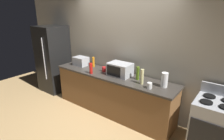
{
  "coord_description": "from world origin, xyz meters",
  "views": [
    {
      "loc": [
        2.21,
        -2.52,
        2.26
      ],
      "look_at": [
        0.0,
        0.4,
        1.0
      ],
      "focal_mm": 29.25,
      "sensor_mm": 36.0,
      "label": 1
    }
  ],
  "objects_px": {
    "stove_range": "(212,127)",
    "bottle_vinegar": "(142,77)",
    "toaster_oven": "(81,61)",
    "bottle_hot_sauce": "(91,68)",
    "refrigerator": "(53,59)",
    "bottle_olive_oil": "(138,73)",
    "microwave": "(120,69)",
    "mug_red": "(104,69)",
    "mug_white": "(149,86)",
    "paper_towel_roll": "(165,80)",
    "bottle_dish_soap": "(93,62)"
  },
  "relations": [
    {
      "from": "stove_range",
      "to": "bottle_vinegar",
      "type": "bearing_deg",
      "value": -176.62
    },
    {
      "from": "toaster_oven",
      "to": "bottle_hot_sauce",
      "type": "height_order",
      "value": "bottle_hot_sauce"
    },
    {
      "from": "refrigerator",
      "to": "bottle_olive_oil",
      "type": "xyz_separation_m",
      "value": [
        2.63,
        0.08,
        0.13
      ]
    },
    {
      "from": "bottle_vinegar",
      "to": "bottle_olive_oil",
      "type": "bearing_deg",
      "value": 138.99
    },
    {
      "from": "refrigerator",
      "to": "stove_range",
      "type": "bearing_deg",
      "value": 0.0
    },
    {
      "from": "microwave",
      "to": "bottle_vinegar",
      "type": "distance_m",
      "value": 0.6
    },
    {
      "from": "mug_red",
      "to": "stove_range",
      "type": "bearing_deg",
      "value": -1.08
    },
    {
      "from": "microwave",
      "to": "mug_red",
      "type": "relative_size",
      "value": 4.41
    },
    {
      "from": "toaster_oven",
      "to": "mug_white",
      "type": "distance_m",
      "value": 1.97
    },
    {
      "from": "stove_range",
      "to": "paper_towel_roll",
      "type": "xyz_separation_m",
      "value": [
        -0.86,
        0.05,
        0.57
      ]
    },
    {
      "from": "stove_range",
      "to": "mug_red",
      "type": "height_order",
      "value": "stove_range"
    },
    {
      "from": "microwave",
      "to": "mug_white",
      "type": "height_order",
      "value": "microwave"
    },
    {
      "from": "microwave",
      "to": "toaster_oven",
      "type": "distance_m",
      "value": 1.18
    },
    {
      "from": "bottle_olive_oil",
      "to": "mug_white",
      "type": "height_order",
      "value": "bottle_olive_oil"
    },
    {
      "from": "mug_red",
      "to": "bottle_hot_sauce",
      "type": "bearing_deg",
      "value": -117.65
    },
    {
      "from": "paper_towel_roll",
      "to": "bottle_dish_soap",
      "type": "xyz_separation_m",
      "value": [
        -1.82,
        0.11,
        -0.02
      ]
    },
    {
      "from": "bottle_dish_soap",
      "to": "mug_white",
      "type": "relative_size",
      "value": 2.19
    },
    {
      "from": "bottle_olive_oil",
      "to": "bottle_dish_soap",
      "type": "bearing_deg",
      "value": 176.3
    },
    {
      "from": "stove_range",
      "to": "toaster_oven",
      "type": "height_order",
      "value": "toaster_oven"
    },
    {
      "from": "bottle_vinegar",
      "to": "mug_white",
      "type": "relative_size",
      "value": 2.66
    },
    {
      "from": "refrigerator",
      "to": "toaster_oven",
      "type": "bearing_deg",
      "value": 3.3
    },
    {
      "from": "toaster_oven",
      "to": "paper_towel_roll",
      "type": "height_order",
      "value": "paper_towel_roll"
    },
    {
      "from": "toaster_oven",
      "to": "bottle_olive_oil",
      "type": "bearing_deg",
      "value": 0.69
    },
    {
      "from": "toaster_oven",
      "to": "microwave",
      "type": "bearing_deg",
      "value": -0.6
    },
    {
      "from": "microwave",
      "to": "bottle_hot_sauce",
      "type": "xyz_separation_m",
      "value": [
        -0.57,
        -0.27,
        -0.02
      ]
    },
    {
      "from": "microwave",
      "to": "paper_towel_roll",
      "type": "relative_size",
      "value": 1.78
    },
    {
      "from": "toaster_oven",
      "to": "bottle_hot_sauce",
      "type": "relative_size",
      "value": 1.46
    },
    {
      "from": "microwave",
      "to": "toaster_oven",
      "type": "xyz_separation_m",
      "value": [
        -1.17,
        0.01,
        -0.03
      ]
    },
    {
      "from": "mug_white",
      "to": "bottle_dish_soap",
      "type": "bearing_deg",
      "value": 168.68
    },
    {
      "from": "bottle_vinegar",
      "to": "bottle_dish_soap",
      "type": "bearing_deg",
      "value": 170.72
    },
    {
      "from": "microwave",
      "to": "mug_white",
      "type": "bearing_deg",
      "value": -15.3
    },
    {
      "from": "stove_range",
      "to": "mug_red",
      "type": "relative_size",
      "value": 9.93
    },
    {
      "from": "refrigerator",
      "to": "microwave",
      "type": "distance_m",
      "value": 2.22
    },
    {
      "from": "bottle_vinegar",
      "to": "mug_red",
      "type": "height_order",
      "value": "bottle_vinegar"
    },
    {
      "from": "stove_range",
      "to": "mug_red",
      "type": "bearing_deg",
      "value": 178.92
    },
    {
      "from": "bottle_dish_soap",
      "to": "paper_towel_roll",
      "type": "bearing_deg",
      "value": -3.47
    },
    {
      "from": "mug_red",
      "to": "refrigerator",
      "type": "bearing_deg",
      "value": -178.64
    },
    {
      "from": "paper_towel_roll",
      "to": "bottle_olive_oil",
      "type": "height_order",
      "value": "paper_towel_roll"
    },
    {
      "from": "stove_range",
      "to": "toaster_oven",
      "type": "distance_m",
      "value": 3.06
    },
    {
      "from": "bottle_hot_sauce",
      "to": "mug_red",
      "type": "xyz_separation_m",
      "value": [
        0.14,
        0.27,
        -0.06
      ]
    },
    {
      "from": "toaster_oven",
      "to": "bottle_vinegar",
      "type": "xyz_separation_m",
      "value": [
        1.76,
        -0.13,
        0.04
      ]
    },
    {
      "from": "toaster_oven",
      "to": "mug_white",
      "type": "height_order",
      "value": "toaster_oven"
    },
    {
      "from": "microwave",
      "to": "bottle_olive_oil",
      "type": "height_order",
      "value": "microwave"
    },
    {
      "from": "refrigerator",
      "to": "mug_red",
      "type": "bearing_deg",
      "value": 1.36
    },
    {
      "from": "refrigerator",
      "to": "mug_white",
      "type": "bearing_deg",
      "value": -3.18
    },
    {
      "from": "bottle_dish_soap",
      "to": "mug_red",
      "type": "xyz_separation_m",
      "value": [
        0.42,
        -0.12,
        -0.06
      ]
    },
    {
      "from": "stove_range",
      "to": "bottle_hot_sauce",
      "type": "distance_m",
      "value": 2.47
    },
    {
      "from": "microwave",
      "to": "paper_towel_roll",
      "type": "height_order",
      "value": "same"
    },
    {
      "from": "toaster_oven",
      "to": "bottle_hot_sauce",
      "type": "xyz_separation_m",
      "value": [
        0.61,
        -0.29,
        0.01
      ]
    },
    {
      "from": "bottle_hot_sauce",
      "to": "bottle_vinegar",
      "type": "relative_size",
      "value": 0.81
    }
  ]
}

